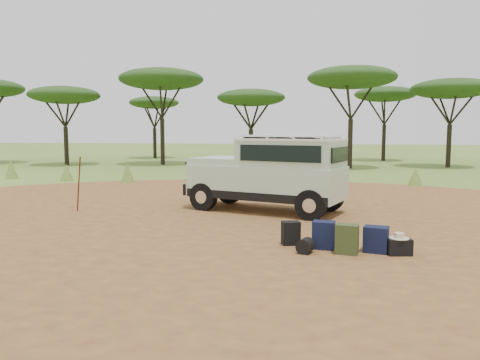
# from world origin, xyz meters

# --- Properties ---
(ground) EXTENTS (140.00, 140.00, 0.00)m
(ground) POSITION_xyz_m (0.00, 0.00, 0.00)
(ground) COLOR #577529
(ground) RESTS_ON ground
(dirt_clearing) EXTENTS (23.00, 23.00, 0.01)m
(dirt_clearing) POSITION_xyz_m (0.00, 0.00, 0.00)
(dirt_clearing) COLOR olive
(dirt_clearing) RESTS_ON ground
(grass_fringe) EXTENTS (36.60, 1.60, 0.90)m
(grass_fringe) POSITION_xyz_m (0.12, 8.67, 0.40)
(grass_fringe) COLOR #577529
(grass_fringe) RESTS_ON ground
(acacia_treeline) EXTENTS (46.70, 13.20, 6.26)m
(acacia_treeline) POSITION_xyz_m (0.75, 19.81, 4.87)
(acacia_treeline) COLOR black
(acacia_treeline) RESTS_ON ground
(safari_vehicle) EXTENTS (4.62, 3.01, 2.11)m
(safari_vehicle) POSITION_xyz_m (0.76, 2.09, 1.02)
(safari_vehicle) COLOR #ACC5A8
(safari_vehicle) RESTS_ON ground
(walking_staff) EXTENTS (0.39, 0.41, 1.54)m
(walking_staff) POSITION_xyz_m (-4.40, 1.10, 0.77)
(walking_staff) COLOR #5F2F16
(walking_staff) RESTS_ON ground
(backpack_black) EXTENTS (0.40, 0.34, 0.46)m
(backpack_black) POSITION_xyz_m (1.51, -1.68, 0.23)
(backpack_black) COLOR black
(backpack_black) RESTS_ON ground
(backpack_navy) EXTENTS (0.44, 0.34, 0.53)m
(backpack_navy) POSITION_xyz_m (2.14, -1.90, 0.27)
(backpack_navy) COLOR black
(backpack_navy) RESTS_ON ground
(backpack_olive) EXTENTS (0.44, 0.35, 0.55)m
(backpack_olive) POSITION_xyz_m (2.55, -2.21, 0.27)
(backpack_olive) COLOR #35421E
(backpack_olive) RESTS_ON ground
(duffel_navy) EXTENTS (0.50, 0.42, 0.48)m
(duffel_navy) POSITION_xyz_m (3.08, -2.01, 0.24)
(duffel_navy) COLOR black
(duffel_navy) RESTS_ON ground
(hard_case) EXTENTS (0.47, 0.36, 0.30)m
(hard_case) POSITION_xyz_m (3.47, -2.12, 0.15)
(hard_case) COLOR black
(hard_case) RESTS_ON ground
(stuff_sack) EXTENTS (0.36, 0.36, 0.28)m
(stuff_sack) POSITION_xyz_m (1.81, -2.29, 0.14)
(stuff_sack) COLOR black
(stuff_sack) RESTS_ON ground
(safari_hat) EXTENTS (0.36, 0.36, 0.10)m
(safari_hat) POSITION_xyz_m (3.47, -2.12, 0.34)
(safari_hat) COLOR beige
(safari_hat) RESTS_ON hard_case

